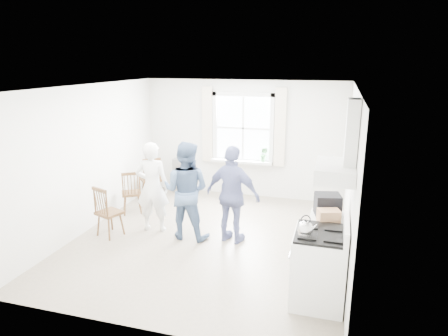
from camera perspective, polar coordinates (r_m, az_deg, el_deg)
room_shell at (r=6.59m, az=-2.27°, el=0.17°), size 4.62×5.12×2.64m
window_assembly at (r=8.86m, az=2.70°, el=5.11°), size 1.88×0.24×1.70m
range_hood at (r=4.82m, az=16.35°, el=1.33°), size 0.45×0.76×0.94m
shelf_unit at (r=9.41m, az=-5.87°, el=-1.00°), size 0.40×0.30×0.80m
gas_stove at (r=5.32m, az=13.43°, el=-13.51°), size 0.68×0.76×1.12m
kettle at (r=4.94m, az=11.53°, el=-8.54°), size 0.19×0.19×0.27m
low_cabinet at (r=5.96m, az=14.45°, el=-10.69°), size 0.50×0.55×0.90m
stereo_stack at (r=5.77m, az=14.57°, el=-5.10°), size 0.40×0.37×0.30m
cardboard_box at (r=5.53m, az=14.73°, el=-6.69°), size 0.33×0.28×0.18m
windsor_chair_a at (r=8.87m, az=-10.30°, el=-0.87°), size 0.57×0.57×0.97m
windsor_chair_b at (r=7.20m, az=-16.77°, el=-5.32°), size 0.50×0.49×0.92m
windsor_chair_c at (r=8.15m, az=-13.09°, el=-2.81°), size 0.51×0.51×0.89m
person_left at (r=7.22m, az=-10.19°, el=-2.69°), size 0.69×0.69×1.64m
person_mid at (r=6.85m, az=-5.44°, el=-3.21°), size 0.84×0.84×1.70m
person_right at (r=6.65m, az=1.26°, el=-3.88°), size 1.18×1.18×1.67m
potted_plant at (r=8.77m, az=5.71°, el=1.94°), size 0.22×0.22×0.32m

